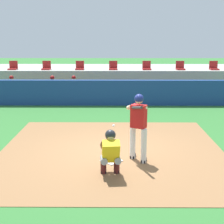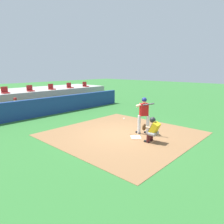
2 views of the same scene
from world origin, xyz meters
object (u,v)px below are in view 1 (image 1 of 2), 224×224
object	(u,v)px
dugout_player_2	(74,88)
stadium_seat_0	(13,67)
stadium_seat_1	(46,67)
home_plate	(112,161)
stadium_seat_6	(214,67)
dugout_player_1	(52,88)
batter_at_plate	(138,123)
dugout_player_0	(11,88)
catcher_crouched	(110,151)
stadium_seat_4	(147,67)
stadium_seat_2	(80,67)
stadium_seat_5	(180,67)
stadium_seat_3	(113,67)

from	to	relation	value
dugout_player_2	stadium_seat_0	size ratio (longest dim) A/B	2.71
dugout_player_2	stadium_seat_1	size ratio (longest dim) A/B	2.71
home_plate	stadium_seat_6	xyz separation A→B (m)	(5.57, 10.18, 1.51)
home_plate	dugout_player_1	size ratio (longest dim) A/B	0.34
batter_at_plate	dugout_player_1	size ratio (longest dim) A/B	1.39
dugout_player_0	stadium_seat_0	xyz separation A→B (m)	(-0.47, 2.03, 0.86)
dugout_player_1	stadium_seat_1	xyz separation A→B (m)	(-0.67, 2.03, 0.86)
dugout_player_1	catcher_crouched	bearing A→B (deg)	-71.45
stadium_seat_0	stadium_seat_4	size ratio (longest dim) A/B	1.00
home_plate	catcher_crouched	bearing A→B (deg)	-91.78
stadium_seat_2	stadium_seat_5	size ratio (longest dim) A/B	1.00
home_plate	catcher_crouched	size ratio (longest dim) A/B	0.22
catcher_crouched	stadium_seat_2	size ratio (longest dim) A/B	4.17
dugout_player_1	stadium_seat_3	distance (m)	3.77
stadium_seat_1	batter_at_plate	bearing A→B (deg)	-66.45
stadium_seat_2	stadium_seat_6	distance (m)	7.43
stadium_seat_3	catcher_crouched	bearing A→B (deg)	-90.14
stadium_seat_5	dugout_player_0	bearing A→B (deg)	-167.01
stadium_seat_0	stadium_seat_4	xyz separation A→B (m)	(7.43, 0.00, 0.00)
catcher_crouched	stadium_seat_3	world-z (taller)	stadium_seat_3
stadium_seat_1	stadium_seat_5	size ratio (longest dim) A/B	1.00
batter_at_plate	stadium_seat_0	bearing A→B (deg)	121.79
stadium_seat_1	stadium_seat_4	world-z (taller)	same
dugout_player_0	dugout_player_1	bearing A→B (deg)	0.00
stadium_seat_0	stadium_seat_4	distance (m)	7.43
dugout_player_2	stadium_seat_3	world-z (taller)	stadium_seat_3
batter_at_plate	stadium_seat_1	world-z (taller)	stadium_seat_1
dugout_player_0	dugout_player_2	distance (m)	3.13
stadium_seat_0	stadium_seat_5	distance (m)	9.29
stadium_seat_2	stadium_seat_5	distance (m)	5.57
stadium_seat_4	home_plate	bearing A→B (deg)	-100.34
home_plate	catcher_crouched	xyz separation A→B (m)	(-0.03, -0.86, 0.58)
stadium_seat_1	stadium_seat_5	bearing A→B (deg)	0.00
stadium_seat_2	stadium_seat_6	bearing A→B (deg)	0.00
stadium_seat_4	batter_at_plate	bearing A→B (deg)	-96.58
stadium_seat_0	batter_at_plate	bearing A→B (deg)	-58.21
home_plate	stadium_seat_2	size ratio (longest dim) A/B	0.92
stadium_seat_1	stadium_seat_5	distance (m)	7.43
stadium_seat_2	stadium_seat_5	xyz separation A→B (m)	(5.57, 0.00, 0.00)
catcher_crouched	dugout_player_1	distance (m)	9.50
stadium_seat_0	dugout_player_0	bearing A→B (deg)	-77.11
stadium_seat_0	stadium_seat_5	size ratio (longest dim) A/B	1.00
batter_at_plate	stadium_seat_3	xyz separation A→B (m)	(-0.69, 10.11, 0.50)
catcher_crouched	dugout_player_0	bearing A→B (deg)	119.43
batter_at_plate	stadium_seat_1	size ratio (longest dim) A/B	3.76
dugout_player_0	stadium_seat_4	distance (m)	7.31
dugout_player_0	stadium_seat_1	size ratio (longest dim) A/B	2.71
stadium_seat_2	stadium_seat_3	size ratio (longest dim) A/B	1.00
stadium_seat_5	dugout_player_1	bearing A→B (deg)	-163.26
catcher_crouched	dugout_player_1	bearing A→B (deg)	108.55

